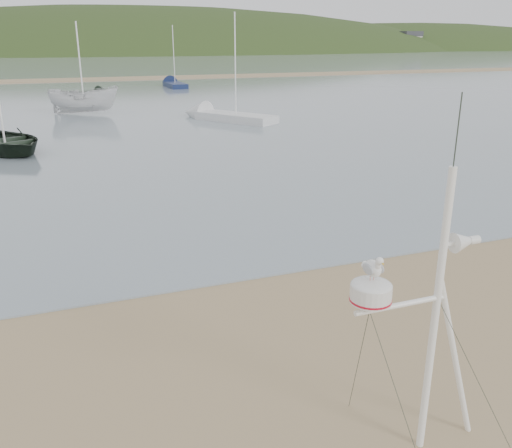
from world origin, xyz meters
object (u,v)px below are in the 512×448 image
object	(u,v)px
sailboat_blue_far	(171,84)
sailboat_dark_mid	(93,93)
boat_white	(81,78)
mast_rig	(427,376)
sailboat_white_near	(213,115)

from	to	relation	value
sailboat_blue_far	sailboat_dark_mid	bearing A→B (deg)	-137.01
boat_white	sailboat_dark_mid	bearing A→B (deg)	9.67
mast_rig	sailboat_dark_mid	xyz separation A→B (m)	(0.14, 49.61, -0.83)
boat_white	sailboat_white_near	distance (m)	10.05
sailboat_white_near	sailboat_blue_far	distance (m)	27.59
mast_rig	sailboat_white_near	size ratio (longest dim) A/B	0.63
sailboat_white_near	sailboat_blue_far	bearing A→B (deg)	83.28
sailboat_blue_far	sailboat_white_near	bearing A→B (deg)	-96.72
boat_white	sailboat_blue_far	distance (m)	24.45
mast_rig	sailboat_white_near	distance (m)	31.63
sailboat_blue_far	sailboat_dark_mid	distance (m)	12.86
mast_rig	sailboat_dark_mid	distance (m)	49.62
sailboat_white_near	sailboat_dark_mid	xyz separation A→B (m)	(-6.18, 18.63, 0.00)
mast_rig	sailboat_dark_mid	world-z (taller)	sailboat_dark_mid
sailboat_white_near	boat_white	bearing A→B (deg)	144.00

